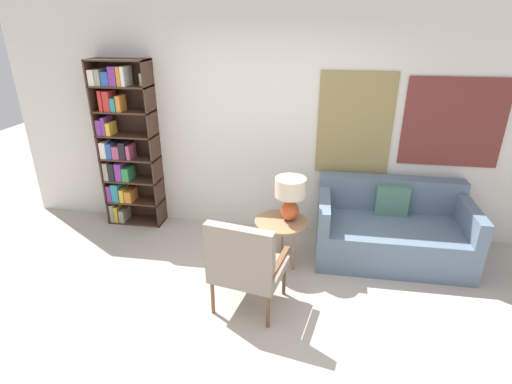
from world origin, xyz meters
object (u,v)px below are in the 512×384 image
object	(u,v)px
bookshelf	(122,145)
armchair	(245,262)
table_lamp	(290,194)
side_table	(281,225)
couch	(391,230)

from	to	relation	value
bookshelf	armchair	bearing A→B (deg)	-40.09
bookshelf	table_lamp	world-z (taller)	bookshelf
bookshelf	armchair	xyz separation A→B (m)	(1.83, -1.54, -0.52)
bookshelf	side_table	size ratio (longest dim) A/B	3.67
bookshelf	armchair	world-z (taller)	bookshelf
bookshelf	armchair	distance (m)	2.44
side_table	table_lamp	bearing A→B (deg)	26.49
table_lamp	side_table	bearing A→B (deg)	-153.51
couch	table_lamp	distance (m)	1.29
armchair	side_table	distance (m)	0.86
bookshelf	side_table	bearing A→B (deg)	-19.11
armchair	side_table	bearing A→B (deg)	73.74
bookshelf	side_table	distance (m)	2.26
side_table	table_lamp	world-z (taller)	table_lamp
armchair	table_lamp	size ratio (longest dim) A/B	1.97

